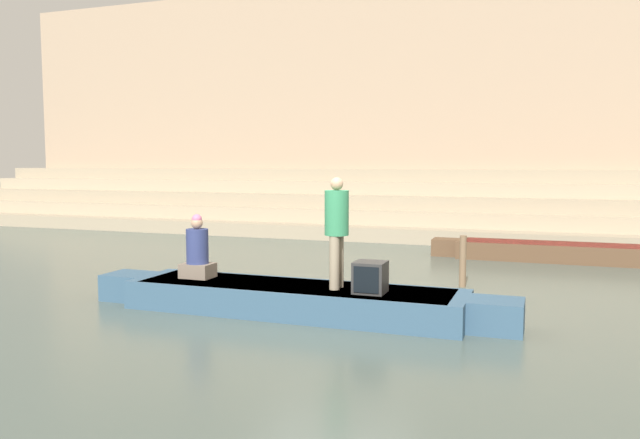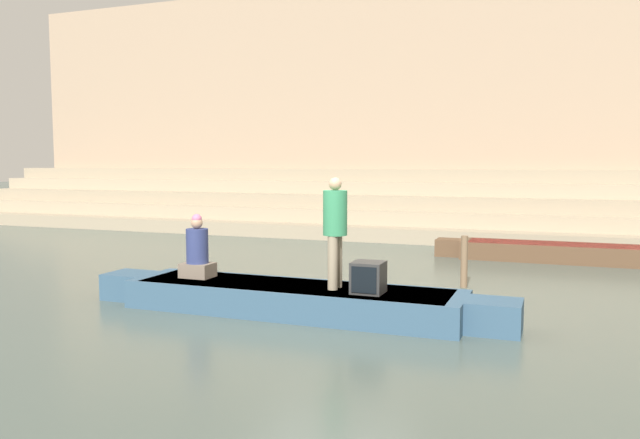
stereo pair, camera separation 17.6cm
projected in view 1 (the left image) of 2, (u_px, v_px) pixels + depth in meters
ground_plane at (331, 309)px, 9.80m from camera, size 120.00×120.00×0.00m
ghat_steps at (440, 211)px, 19.65m from camera, size 36.00×3.99×2.07m
back_wall at (452, 105)px, 21.26m from camera, size 34.20×1.28×8.55m
rowboat_main at (293, 298)px, 9.49m from camera, size 6.70×1.37×0.44m
person_standing at (337, 225)px, 9.15m from camera, size 0.36×0.36×1.64m
person_rowing at (197, 253)px, 10.06m from camera, size 0.50×0.39×1.03m
tv_set at (370, 277)px, 8.89m from camera, size 0.44×0.44×0.45m
moored_boat_shore at (554, 251)px, 14.59m from camera, size 5.69×1.06×0.41m
mooring_post at (463, 261)px, 11.50m from camera, size 0.13×0.13×0.96m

